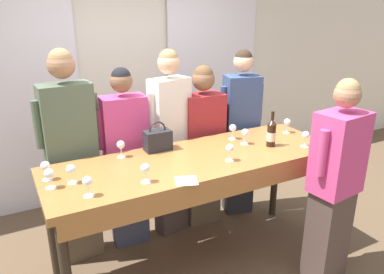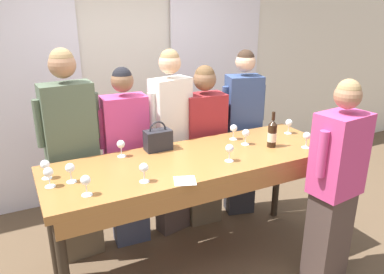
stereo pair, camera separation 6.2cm
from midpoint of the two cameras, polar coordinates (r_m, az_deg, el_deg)
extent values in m
plane|color=brown|center=(3.57, 0.12, -18.54)|extent=(18.00, 18.00, 0.00)
cube|color=silver|center=(4.52, -10.65, 9.05)|extent=(12.00, 0.06, 2.80)
cube|color=white|center=(4.27, -25.45, 6.10)|extent=(1.26, 0.03, 2.69)
cube|color=white|center=(4.94, 2.79, 9.59)|extent=(1.26, 0.03, 2.69)
cube|color=#9E6633|center=(3.05, 0.13, -3.65)|extent=(2.43, 0.81, 0.06)
cube|color=#9E6633|center=(2.79, 3.95, -8.17)|extent=(2.33, 0.03, 0.12)
cylinder|color=#2D2319|center=(3.69, 18.73, -9.31)|extent=(0.07, 0.07, 0.97)
cylinder|color=#2D2319|center=(3.29, -21.12, -13.36)|extent=(0.07, 0.07, 0.97)
cylinder|color=#2D2319|center=(4.11, 12.13, -5.59)|extent=(0.07, 0.07, 0.97)
cylinder|color=black|center=(3.31, 11.45, 0.27)|extent=(0.08, 0.08, 0.20)
cone|color=black|center=(3.27, 11.60, 2.25)|extent=(0.08, 0.08, 0.04)
cylinder|color=black|center=(3.26, 11.66, 3.22)|extent=(0.03, 0.03, 0.07)
cylinder|color=beige|center=(3.31, 11.44, 0.10)|extent=(0.08, 0.08, 0.08)
cube|color=#232328|center=(3.18, -5.80, -0.52)|extent=(0.23, 0.13, 0.17)
torus|color=#232328|center=(3.15, -5.86, 1.08)|extent=(0.15, 0.01, 0.15)
cylinder|color=white|center=(2.74, -21.30, -7.23)|extent=(0.07, 0.07, 0.00)
cylinder|color=white|center=(2.72, -21.40, -6.48)|extent=(0.01, 0.01, 0.08)
sphere|color=white|center=(2.69, -21.58, -5.20)|extent=(0.07, 0.07, 0.07)
sphere|color=maroon|center=(2.70, -21.55, -5.36)|extent=(0.04, 0.04, 0.04)
cylinder|color=white|center=(3.46, 5.65, -0.27)|extent=(0.07, 0.07, 0.00)
cylinder|color=white|center=(3.45, 5.67, 0.35)|extent=(0.01, 0.01, 0.08)
sphere|color=white|center=(3.43, 5.71, 1.40)|extent=(0.07, 0.07, 0.07)
sphere|color=maroon|center=(3.43, 5.70, 1.27)|extent=(0.04, 0.04, 0.04)
cylinder|color=white|center=(2.99, 5.13, -3.59)|extent=(0.07, 0.07, 0.00)
cylinder|color=white|center=(2.97, 5.16, -2.88)|extent=(0.01, 0.01, 0.08)
sphere|color=white|center=(2.95, 5.20, -1.69)|extent=(0.07, 0.07, 0.07)
cylinder|color=white|center=(3.72, 13.72, 0.67)|extent=(0.07, 0.07, 0.00)
cylinder|color=white|center=(3.71, 13.77, 1.25)|extent=(0.01, 0.01, 0.08)
sphere|color=white|center=(3.69, 13.85, 2.23)|extent=(0.07, 0.07, 0.07)
cylinder|color=white|center=(2.87, -21.77, -6.04)|extent=(0.07, 0.07, 0.00)
cylinder|color=white|center=(2.85, -21.87, -5.31)|extent=(0.01, 0.01, 0.08)
sphere|color=white|center=(2.83, -22.04, -4.09)|extent=(0.07, 0.07, 0.07)
cylinder|color=white|center=(2.76, -18.37, -6.64)|extent=(0.07, 0.07, 0.00)
cylinder|color=white|center=(2.74, -18.46, -5.89)|extent=(0.01, 0.01, 0.08)
sphere|color=white|center=(2.72, -18.61, -4.62)|extent=(0.07, 0.07, 0.07)
sphere|color=maroon|center=(2.72, -18.59, -4.78)|extent=(0.04, 0.04, 0.04)
cylinder|color=white|center=(3.10, -11.25, -2.99)|extent=(0.07, 0.07, 0.00)
cylinder|color=white|center=(3.09, -11.30, -2.30)|extent=(0.01, 0.01, 0.08)
sphere|color=white|center=(3.06, -11.38, -1.15)|extent=(0.07, 0.07, 0.07)
cylinder|color=white|center=(2.55, -16.13, -8.63)|extent=(0.07, 0.07, 0.00)
cylinder|color=white|center=(2.53, -16.21, -7.82)|extent=(0.01, 0.01, 0.08)
sphere|color=white|center=(2.50, -16.36, -6.47)|extent=(0.07, 0.07, 0.07)
sphere|color=maroon|center=(2.51, -16.34, -6.64)|extent=(0.04, 0.04, 0.04)
cylinder|color=white|center=(2.66, -7.71, -6.80)|extent=(0.07, 0.07, 0.00)
cylinder|color=white|center=(2.64, -7.75, -6.02)|extent=(0.01, 0.01, 0.08)
sphere|color=white|center=(2.61, -7.82, -4.71)|extent=(0.07, 0.07, 0.07)
cylinder|color=white|center=(3.35, 7.48, -1.04)|extent=(0.07, 0.07, 0.00)
cylinder|color=white|center=(3.34, 7.51, -0.39)|extent=(0.01, 0.01, 0.08)
sphere|color=white|center=(3.32, 7.56, 0.69)|extent=(0.07, 0.07, 0.07)
cylinder|color=white|center=(3.40, 16.27, -1.40)|extent=(0.07, 0.07, 0.00)
cylinder|color=white|center=(3.38, 16.34, -0.77)|extent=(0.01, 0.01, 0.08)
sphere|color=white|center=(3.36, 16.45, 0.30)|extent=(0.07, 0.07, 0.07)
cube|color=white|center=(2.65, -1.54, -6.70)|extent=(0.19, 0.19, 0.00)
cube|color=brown|center=(3.57, -17.43, -10.84)|extent=(0.36, 0.21, 0.90)
cube|color=#4C5B47|center=(3.25, -18.87, 1.54)|extent=(0.43, 0.25, 0.71)
sphere|color=#9E7051|center=(3.14, -19.88, 10.26)|extent=(0.22, 0.22, 0.22)
sphere|color=#93754C|center=(3.13, -19.96, 10.94)|extent=(0.19, 0.19, 0.19)
cylinder|color=#4C5B47|center=(3.28, -15.11, 3.10)|extent=(0.07, 0.07, 0.39)
cylinder|color=#4C5B47|center=(3.19, -22.94, 1.74)|extent=(0.07, 0.07, 0.39)
cube|color=#383D51|center=(3.68, -10.04, -9.98)|extent=(0.34, 0.21, 0.81)
cube|color=#C63D7A|center=(3.38, -10.77, 0.81)|extent=(0.40, 0.25, 0.64)
sphere|color=brown|center=(3.27, -11.27, 8.34)|extent=(0.19, 0.19, 0.19)
sphere|color=black|center=(3.26, -11.31, 8.92)|extent=(0.17, 0.17, 0.17)
cylinder|color=#C63D7A|center=(3.42, -7.34, 2.06)|extent=(0.07, 0.07, 0.35)
cylinder|color=#C63D7A|center=(3.33, -14.39, 1.08)|extent=(0.07, 0.07, 0.35)
cube|color=#473833|center=(3.80, -3.66, -8.12)|extent=(0.34, 0.23, 0.88)
cube|color=silver|center=(3.50, -3.93, 3.33)|extent=(0.40, 0.27, 0.69)
sphere|color=#DBAD89|center=(3.40, -4.13, 11.19)|extent=(0.20, 0.20, 0.20)
sphere|color=#93754C|center=(3.39, -4.14, 11.78)|extent=(0.18, 0.18, 0.18)
cylinder|color=silver|center=(3.61, -1.31, 4.71)|extent=(0.08, 0.08, 0.38)
cylinder|color=silver|center=(3.38, -6.77, 3.53)|extent=(0.08, 0.08, 0.38)
cube|color=brown|center=(3.96, 1.11, -7.66)|extent=(0.35, 0.23, 0.77)
cube|color=maroon|center=(3.70, 1.18, 1.94)|extent=(0.41, 0.27, 0.61)
sphere|color=brown|center=(3.59, 1.23, 8.79)|extent=(0.22, 0.22, 0.22)
sphere|color=brown|center=(3.58, 1.23, 9.39)|extent=(0.19, 0.19, 0.19)
cylinder|color=maroon|center=(3.78, 4.21, 3.02)|extent=(0.07, 0.07, 0.34)
cylinder|color=maroon|center=(3.60, -1.99, 2.20)|extent=(0.07, 0.07, 0.34)
cube|color=#28282D|center=(4.17, 6.64, -5.78)|extent=(0.34, 0.28, 0.85)
cube|color=#334775|center=(3.90, 7.07, 4.41)|extent=(0.40, 0.33, 0.67)
sphere|color=#DBAD89|center=(3.80, 7.38, 11.29)|extent=(0.20, 0.20, 0.20)
sphere|color=#332319|center=(3.80, 7.40, 11.81)|extent=(0.18, 0.18, 0.18)
cylinder|color=#334775|center=(3.96, 9.76, 5.25)|extent=(0.09, 0.09, 0.37)
cylinder|color=#334775|center=(3.83, 4.36, 4.99)|extent=(0.09, 0.09, 0.37)
cube|color=#473833|center=(3.38, 19.42, -13.84)|extent=(0.34, 0.27, 0.81)
cube|color=#C63D7A|center=(3.05, 20.95, -2.30)|extent=(0.40, 0.31, 0.64)
sphere|color=#9E7051|center=(2.92, 22.03, 5.99)|extent=(0.20, 0.20, 0.20)
sphere|color=#93754C|center=(2.91, 22.12, 6.64)|extent=(0.17, 0.17, 0.17)
cylinder|color=#C63D7A|center=(2.87, 18.68, -2.33)|extent=(0.08, 0.08, 0.35)
cylinder|color=#C63D7A|center=(3.20, 23.20, -0.66)|extent=(0.08, 0.08, 0.35)
camera|label=1|loc=(0.03, -90.58, -0.21)|focal=35.00mm
camera|label=2|loc=(0.03, 89.42, 0.21)|focal=35.00mm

